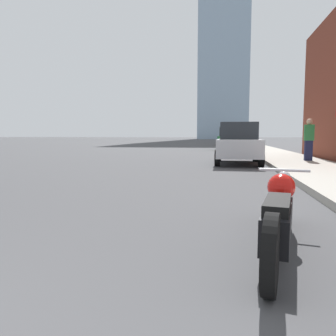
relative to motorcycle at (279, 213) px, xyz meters
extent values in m
cube|color=#9E998E|center=(2.38, 36.66, -0.29)|extent=(2.54, 240.00, 0.15)
cube|color=#8CA5BC|center=(-0.85, 102.68, 34.33)|extent=(15.07, 15.07, 69.41)
cylinder|color=black|center=(0.21, 0.99, -0.06)|extent=(0.23, 0.62, 0.61)
cylinder|color=black|center=(-0.23, -1.06, -0.06)|extent=(0.23, 0.62, 0.61)
cube|color=black|center=(-0.01, -0.03, -0.04)|extent=(0.57, 1.61, 0.32)
sphere|color=red|center=(0.06, 0.28, 0.23)|extent=(0.30, 0.30, 0.30)
cube|color=black|center=(-0.08, -0.37, 0.17)|extent=(0.36, 0.76, 0.10)
sphere|color=silver|center=(0.22, 1.02, 0.25)|extent=(0.16, 0.16, 0.16)
cylinder|color=silver|center=(0.19, 0.88, 0.35)|extent=(0.61, 0.17, 0.04)
cube|color=#BCBCC1|center=(0.02, 10.21, 0.29)|extent=(1.72, 3.91, 0.69)
cube|color=#23282D|center=(0.02, 10.21, 0.97)|extent=(1.45, 1.88, 0.67)
cylinder|color=black|center=(-0.77, 11.42, -0.05)|extent=(0.21, 0.63, 0.63)
cylinder|color=black|center=(0.84, 11.41, -0.05)|extent=(0.21, 0.63, 0.63)
cylinder|color=black|center=(-0.79, 9.01, -0.05)|extent=(0.21, 0.63, 0.63)
cylinder|color=black|center=(0.81, 9.00, -0.05)|extent=(0.21, 0.63, 0.63)
cube|color=#1E6B33|center=(-0.14, 23.20, 0.34)|extent=(1.75, 4.39, 0.76)
cube|color=#23282D|center=(-0.14, 23.20, 1.08)|extent=(1.48, 2.11, 0.71)
cylinder|color=black|center=(-0.97, 24.56, -0.04)|extent=(0.20, 0.65, 0.65)
cylinder|color=black|center=(0.67, 24.57, -0.04)|extent=(0.20, 0.65, 0.65)
cylinder|color=black|center=(-0.96, 21.84, -0.04)|extent=(0.20, 0.65, 0.65)
cylinder|color=black|center=(0.69, 21.85, -0.04)|extent=(0.20, 0.65, 0.65)
cube|color=gold|center=(0.05, 34.08, 0.26)|extent=(1.99, 3.99, 0.61)
cube|color=#23282D|center=(0.05, 34.08, 0.86)|extent=(1.56, 1.97, 0.60)
cylinder|color=black|center=(-0.84, 35.20, -0.05)|extent=(0.26, 0.66, 0.64)
cylinder|color=black|center=(0.73, 35.34, -0.05)|extent=(0.26, 0.66, 0.64)
cylinder|color=black|center=(-0.62, 32.82, -0.05)|extent=(0.26, 0.66, 0.64)
cylinder|color=black|center=(0.94, 32.96, -0.05)|extent=(0.26, 0.66, 0.64)
cube|color=red|center=(-0.02, 45.80, 0.30)|extent=(2.04, 4.38, 0.73)
cube|color=#23282D|center=(-0.02, 45.80, 1.02)|extent=(1.60, 2.16, 0.71)
cylinder|color=black|center=(-0.92, 47.04, -0.07)|extent=(0.25, 0.62, 0.60)
cylinder|color=black|center=(0.67, 47.18, -0.07)|extent=(0.25, 0.62, 0.60)
cylinder|color=black|center=(-0.70, 44.42, -0.07)|extent=(0.25, 0.62, 0.60)
cylinder|color=black|center=(0.89, 44.55, -0.07)|extent=(0.25, 0.62, 0.60)
cube|color=#1E3899|center=(-0.05, 58.17, 0.37)|extent=(2.25, 4.24, 0.80)
cube|color=#23282D|center=(-0.05, 58.17, 1.15)|extent=(1.77, 2.10, 0.76)
cylinder|color=black|center=(-1.06, 59.35, -0.03)|extent=(0.27, 0.70, 0.69)
cylinder|color=black|center=(0.71, 59.52, -0.03)|extent=(0.27, 0.70, 0.69)
cylinder|color=black|center=(-0.82, 56.83, -0.03)|extent=(0.27, 0.70, 0.69)
cylinder|color=black|center=(0.95, 57.00, -0.03)|extent=(0.27, 0.70, 0.69)
cube|color=#1E2347|center=(2.81, 10.48, 0.18)|extent=(0.29, 0.20, 0.80)
cube|color=#2D7F42|center=(2.81, 10.48, 0.90)|extent=(0.36, 0.20, 0.64)
sphere|color=tan|center=(2.81, 10.48, 1.34)|extent=(0.23, 0.23, 0.23)
camera|label=1|loc=(-0.58, -3.44, 0.80)|focal=35.00mm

